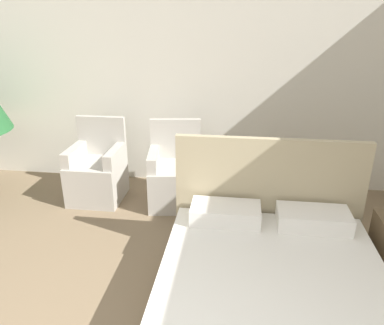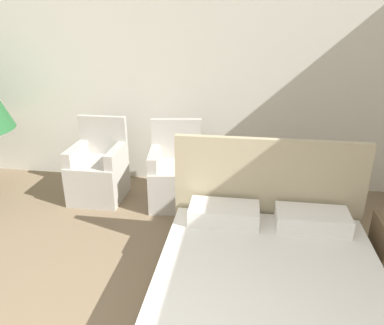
% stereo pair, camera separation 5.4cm
% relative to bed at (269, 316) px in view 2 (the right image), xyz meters
% --- Properties ---
extents(wall_back, '(10.00, 0.06, 2.90)m').
position_rel_bed_xyz_m(wall_back, '(-1.00, 2.59, 1.19)').
color(wall_back, silver).
rests_on(wall_back, ground_plane).
extents(bed, '(1.57, 2.19, 1.12)m').
position_rel_bed_xyz_m(bed, '(0.00, 0.00, 0.00)').
color(bed, '#8C7A5B').
rests_on(bed, ground_plane).
extents(armchair_near_window_left, '(0.58, 0.60, 0.93)m').
position_rel_bed_xyz_m(armchair_near_window_left, '(-1.89, 1.92, 0.04)').
color(armchair_near_window_left, '#B7B2A8').
rests_on(armchair_near_window_left, ground_plane).
extents(armchair_near_window_right, '(0.65, 0.67, 0.93)m').
position_rel_bed_xyz_m(armchair_near_window_right, '(-0.96, 1.92, 0.04)').
color(armchair_near_window_right, '#B7B2A8').
rests_on(armchair_near_window_right, ground_plane).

